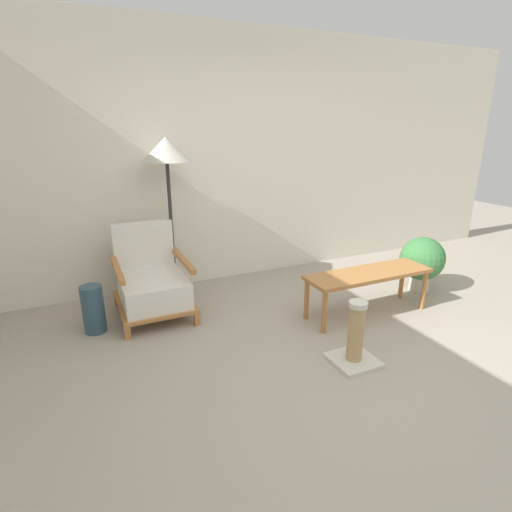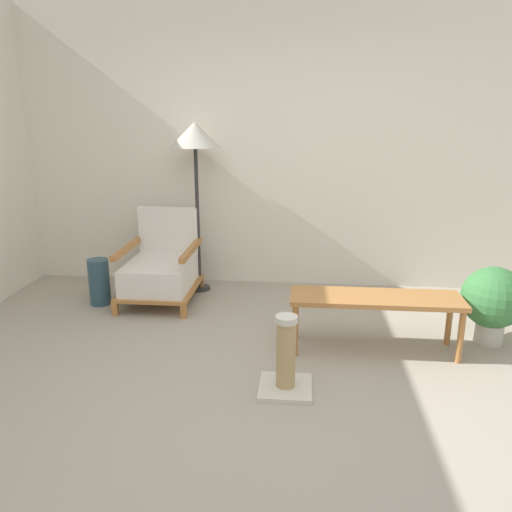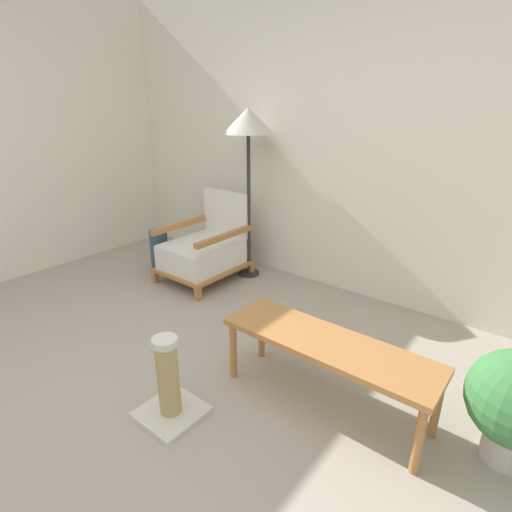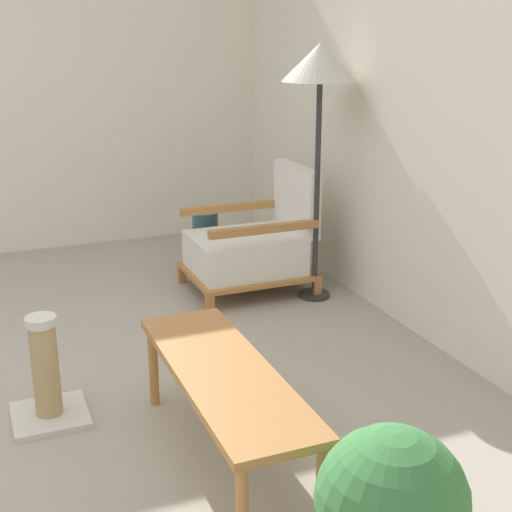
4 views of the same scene
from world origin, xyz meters
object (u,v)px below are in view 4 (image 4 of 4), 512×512
Objects in this scene: armchair at (253,246)px; potted_plant at (391,508)px; coffee_table at (224,381)px; vase at (206,240)px; scratching_post at (47,381)px; floor_lamp at (320,71)px.

potted_plant is at bearing -13.54° from armchair.
armchair is 2.02m from coffee_table.
armchair reaches higher than vase.
scratching_post is at bearing -151.26° from potted_plant.
scratching_post reaches higher than vase.
vase is 2.19m from scratching_post.
potted_plant is (2.43, -0.97, -1.10)m from floor_lamp.
scratching_post is at bearing -134.89° from coffee_table.
armchair is at bearing -132.07° from floor_lamp.
potted_plant is at bearing -8.72° from vase.
armchair is 1.22m from floor_lamp.
floor_lamp is at bearing 117.07° from scratching_post.
scratching_post is at bearing -62.93° from floor_lamp.
vase is at bearing -163.79° from armchair.
coffee_table is 2.05× the size of potted_plant.
coffee_table is at bearing -37.47° from floor_lamp.
coffee_table is at bearing -166.98° from potted_plant.
armchair reaches higher than potted_plant.
coffee_table is at bearing -16.60° from vase.
potted_plant is at bearing -21.86° from floor_lamp.
coffee_table is 2.47m from vase.
potted_plant is 1.19× the size of scratching_post.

